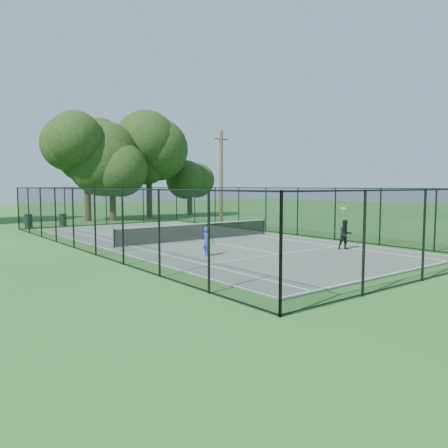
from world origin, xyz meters
TOP-DOWN VIEW (x-y plane):
  - ground at (0.00, 0.00)m, footprint 120.00×120.00m
  - tennis_court at (0.00, 0.00)m, footprint 11.00×24.00m
  - tennis_net at (0.00, 0.00)m, footprint 10.08×0.08m
  - fence at (0.00, 0.00)m, footprint 13.10×26.10m
  - tree_near_left at (0.20, 17.58)m, footprint 6.56×6.56m
  - tree_near_mid at (2.10, 16.62)m, footprint 6.47×6.47m
  - tree_near_right at (6.44, 17.97)m, footprint 6.29×6.29m
  - tree_far_right at (11.89, 19.14)m, footprint 4.29×4.29m
  - trash_bin_left at (-5.58, 14.14)m, footprint 0.58×0.58m
  - trash_bin_right at (-3.01, 14.35)m, footprint 0.58×0.58m
  - utility_pole at (8.43, 9.00)m, footprint 1.40×0.30m
  - player_blue at (-2.82, -4.81)m, footprint 0.77×0.50m
  - player_black at (3.58, -7.26)m, footprint 0.92×0.89m

SIDE VIEW (x-z plane):
  - ground at x=0.00m, z-range 0.00..0.00m
  - tennis_court at x=0.00m, z-range 0.00..0.06m
  - trash_bin_right at x=-3.01m, z-range 0.01..0.93m
  - trash_bin_left at x=-5.58m, z-range 0.01..1.01m
  - tennis_net at x=0.00m, z-range 0.10..1.05m
  - player_blue at x=-2.82m, z-range 0.06..1.32m
  - player_black at x=3.58m, z-range -0.27..1.82m
  - fence at x=0.00m, z-range 0.00..3.00m
  - tree_far_right at x=11.89m, z-range 0.67..6.35m
  - utility_pole at x=8.43m, z-range 0.06..7.71m
  - tree_near_mid at x=2.10m, z-range 0.98..9.45m
  - tree_near_left at x=0.20m, z-range 0.98..9.54m
  - tree_near_right at x=6.44m, z-range 1.18..9.85m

